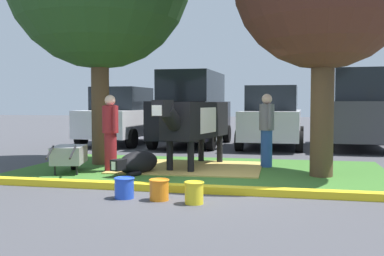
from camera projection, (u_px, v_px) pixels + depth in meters
ground_plane at (200, 186)px, 8.12m from camera, size 80.00×80.00×0.00m
grass_island at (200, 170)px, 9.99m from camera, size 7.88×4.49×0.02m
curb_yellow at (172, 188)px, 7.66m from camera, size 9.08×0.24×0.12m
hay_bedding at (189, 168)px, 10.28m from camera, size 3.27×2.50×0.04m
cow_holstein at (195, 120)px, 10.29m from camera, size 1.13×3.10×1.54m
calf_lying at (138, 163)px, 9.46m from camera, size 0.85×1.33×0.48m
person_handler at (110, 131)px, 9.72m from camera, size 0.41×0.39×1.65m
person_visitor_near at (267, 128)px, 10.40m from camera, size 0.34×0.50×1.68m
wheelbarrow at (69, 155)px, 9.56m from camera, size 0.88×1.62×0.63m
bucket_blue at (124, 187)px, 7.10m from camera, size 0.32×0.32×0.32m
bucket_orange at (159, 189)px, 6.96m from camera, size 0.31×0.31×0.32m
bucket_yellow at (194, 192)px, 6.72m from camera, size 0.30×0.30×0.33m
hatchback_white at (123, 116)px, 16.41m from camera, size 2.09×4.44×2.02m
suv_black at (192, 109)px, 15.72m from camera, size 2.19×4.64×2.52m
sedan_silver at (272, 118)px, 15.19m from camera, size 2.09×4.44×2.02m
suv_dark_grey at (359, 109)px, 14.87m from camera, size 2.19×4.64×2.52m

